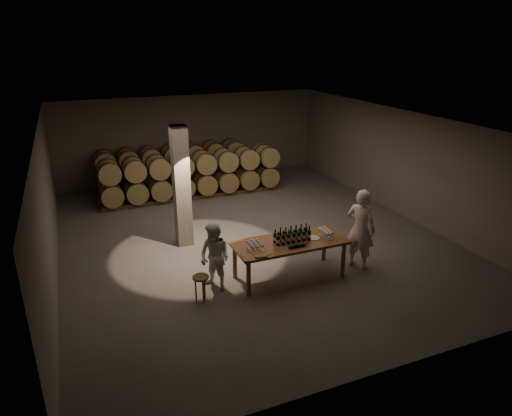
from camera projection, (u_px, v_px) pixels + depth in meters
name	position (u px, v px, depth m)	size (l,w,h in m)	color
room	(182.00, 187.00, 11.77)	(12.00, 12.00, 12.00)	#565451
tasting_table	(290.00, 245.00, 10.37)	(2.60, 1.10, 0.90)	brown
barrel_stack_back	(172.00, 165.00, 16.67)	(5.48, 0.95, 1.57)	#51321C
barrel_stack_front	(193.00, 174.00, 15.60)	(6.26, 0.95, 1.57)	#51321C
bottle_cluster	(292.00, 236.00, 10.29)	(0.87, 0.24, 0.36)	black
lying_bottles	(297.00, 246.00, 10.02)	(0.48, 0.08, 0.08)	black
glass_cluster_left	(255.00, 244.00, 9.94)	(0.30, 0.41, 0.16)	silver
glass_cluster_right	(326.00, 231.00, 10.52)	(0.20, 0.42, 0.19)	silver
plate	(314.00, 238.00, 10.49)	(0.29, 0.29, 0.02)	silver
notebook_near	(260.00, 255.00, 9.65)	(0.28, 0.22, 0.03)	brown
notebook_corner	(248.00, 258.00, 9.53)	(0.24, 0.31, 0.03)	brown
pen	(270.00, 255.00, 9.69)	(0.01, 0.01, 0.15)	black
stool	(201.00, 281.00, 9.52)	(0.35, 0.35, 0.58)	#51321C
person_man	(361.00, 229.00, 10.79)	(0.72, 0.47, 1.97)	white
person_woman	(215.00, 257.00, 9.88)	(0.75, 0.58, 1.54)	silver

